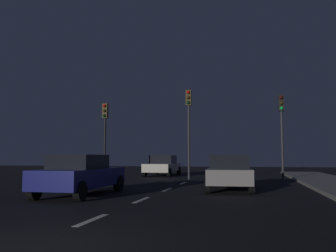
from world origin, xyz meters
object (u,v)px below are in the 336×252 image
Objects in this scene: traffic_signal_left at (105,126)px; car_adjacent_lane at (81,174)px; traffic_signal_center at (189,117)px; traffic_signal_right at (282,121)px; car_stopped_ahead at (229,172)px; car_oncoming_far at (163,165)px.

car_adjacent_lane is (2.64, -8.60, -2.52)m from traffic_signal_left.
traffic_signal_center is at bearing 0.01° from traffic_signal_left.
traffic_signal_left is 0.97× the size of traffic_signal_right.
traffic_signal_left is 1.03× the size of car_adjacent_lane.
traffic_signal_center is at bearing 179.99° from traffic_signal_right.
traffic_signal_center reaches higher than traffic_signal_right.
car_stopped_ahead is (2.56, -5.45, -2.94)m from traffic_signal_center.
traffic_signal_right is 1.06× the size of car_adjacent_lane.
traffic_signal_center is at bearing 115.20° from car_stopped_ahead.
traffic_signal_center is 9.44m from car_adjacent_lane.
car_stopped_ahead is (7.76, -5.44, -2.53)m from traffic_signal_left.
traffic_signal_left is 10.38m from traffic_signal_right.
traffic_signal_left is at bearing 107.09° from car_adjacent_lane.
traffic_signal_center is (5.19, 0.00, 0.41)m from traffic_signal_left.
traffic_signal_right is 1.05× the size of car_oncoming_far.
traffic_signal_center is 1.29× the size of car_stopped_ahead.
traffic_signal_right is 6.59m from car_stopped_ahead.
traffic_signal_left is 1.13× the size of car_stopped_ahead.
car_stopped_ahead is 6.01m from car_adjacent_lane.
car_oncoming_far is at bearing 116.51° from car_stopped_ahead.
car_adjacent_lane is 0.99× the size of car_oncoming_far.
car_oncoming_far reaches higher than car_stopped_ahead.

